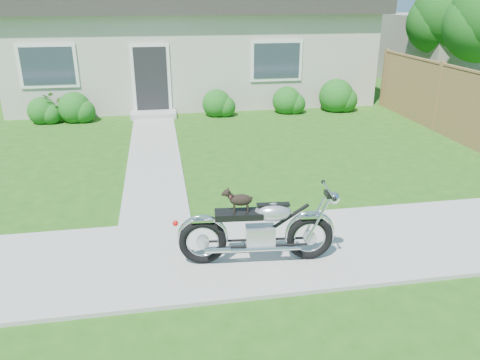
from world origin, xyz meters
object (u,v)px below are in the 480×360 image
object	(u,v)px
potted_plant_left	(59,108)
potted_plant_right	(215,105)
motorcycle_with_dog	(260,229)
house	(191,36)
tree_far	(455,18)
fence	(438,97)

from	to	relation	value
potted_plant_left	potted_plant_right	world-z (taller)	potted_plant_left
potted_plant_left	motorcycle_with_dog	distance (m)	9.86
house	motorcycle_with_dog	world-z (taller)	house
motorcycle_with_dog	tree_far	bearing A→B (deg)	53.87
fence	motorcycle_with_dog	distance (m)	8.81
potted_plant_left	potted_plant_right	distance (m)	4.72
potted_plant_right	potted_plant_left	bearing A→B (deg)	180.00
fence	potted_plant_right	world-z (taller)	fence
fence	potted_plant_left	size ratio (longest dim) A/B	7.84
tree_far	house	bearing A→B (deg)	171.93
tree_far	potted_plant_left	bearing A→B (deg)	-171.56
potted_plant_left	potted_plant_right	bearing A→B (deg)	0.00
potted_plant_right	motorcycle_with_dog	bearing A→B (deg)	-93.13
potted_plant_left	motorcycle_with_dog	world-z (taller)	motorcycle_with_dog
motorcycle_with_dog	house	bearing A→B (deg)	95.23
potted_plant_left	tree_far	bearing A→B (deg)	8.44
fence	potted_plant_right	xyz separation A→B (m)	(-5.86, 2.80, -0.60)
house	potted_plant_right	xyz separation A→B (m)	(0.45, -3.44, -1.81)
house	potted_plant_right	bearing A→B (deg)	-82.62
fence	potted_plant_right	distance (m)	6.52
motorcycle_with_dog	potted_plant_right	bearing A→B (deg)	92.29
potted_plant_left	motorcycle_with_dog	size ratio (longest dim) A/B	0.38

